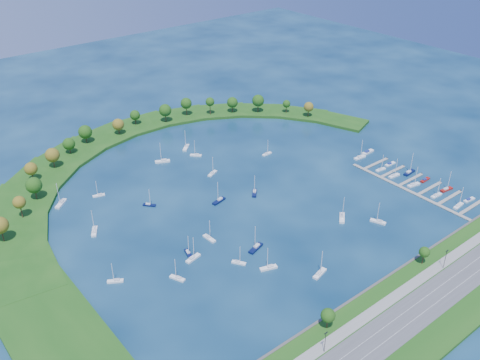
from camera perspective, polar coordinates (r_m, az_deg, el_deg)
ground at (r=310.01m, az=-0.14°, el=-1.29°), size 700.00×700.00×0.00m
south_shoreline at (r=245.01m, az=18.60°, el=-12.73°), size 420.00×43.10×11.60m
breakwater at (r=324.28m, az=-11.99°, el=-0.29°), size 286.74×247.64×2.00m
breakwater_trees at (r=363.25m, az=-10.84°, el=4.96°), size 237.95×93.13×13.98m
harbor_tower at (r=393.81m, az=-12.64°, el=5.75°), size 2.60×2.60×3.91m
dock_system at (r=331.58m, az=18.27°, el=-0.65°), size 24.28×82.00×1.60m
moored_boat_0 at (r=314.45m, az=-18.62°, el=-2.35°), size 9.02×8.49×14.24m
moored_boat_1 at (r=345.36m, az=-8.28°, el=2.05°), size 9.67×6.51×13.90m
moored_boat_2 at (r=252.01m, az=-13.20°, el=-10.42°), size 7.30×5.57×10.74m
moored_boat_3 at (r=307.91m, az=1.56°, el=-1.34°), size 7.63×7.88×12.60m
moored_boat_4 at (r=350.59m, az=-4.74°, el=2.71°), size 6.72×7.07×11.21m
moored_boat_5 at (r=361.17m, az=-5.80°, el=3.53°), size 8.60×8.25×13.70m
moored_boat_6 at (r=264.61m, az=1.71°, el=-7.23°), size 9.94×5.37×14.07m
moored_boat_7 at (r=271.49m, az=-3.32°, el=-6.20°), size 2.77×8.15×11.78m
moored_boat_8 at (r=300.68m, az=-2.27°, el=-2.19°), size 9.31×4.51×13.19m
moored_boat_9 at (r=351.57m, az=2.90°, el=2.86°), size 7.32×2.39×10.62m
moored_boat_10 at (r=253.00m, az=3.09°, el=-9.31°), size 8.74×4.94×12.39m
moored_boat_11 at (r=316.27m, az=-14.88°, el=-1.54°), size 7.16×3.88×10.14m
moored_boat_12 at (r=255.72m, az=-0.14°, el=-8.78°), size 5.44×6.84×10.18m
moored_boat_13 at (r=292.57m, az=14.58°, el=-4.28°), size 5.31×8.58×12.23m
moored_boat_14 at (r=248.63m, az=-6.72°, el=-10.35°), size 5.01×7.80×11.15m
moored_boat_15 at (r=291.35m, az=10.87°, el=-3.94°), size 8.95×8.28×14.03m
moored_boat_16 at (r=328.25m, az=-2.98°, el=0.76°), size 8.21×5.30×11.75m
moored_boat_17 at (r=262.25m, az=-5.54°, el=-7.80°), size 4.15×8.11×11.48m
moored_boat_18 at (r=259.17m, az=-5.05°, el=-8.29°), size 8.75×4.16×12.41m
moored_boat_19 at (r=285.95m, az=-15.33°, el=-5.28°), size 6.64×8.87×13.00m
moored_boat_20 at (r=301.29m, az=-9.69°, el=-2.59°), size 6.32×6.80×10.68m
moored_boat_21 at (r=252.10m, az=8.53°, el=-9.82°), size 9.22×4.61×13.06m
docked_boat_0 at (r=320.14m, az=22.35°, el=-2.52°), size 8.50×3.14×12.22m
docked_boat_1 at (r=328.46m, az=23.33°, el=-1.96°), size 8.01×3.02×1.60m
docked_boat_2 at (r=325.58m, az=20.29°, el=-1.52°), size 8.11×2.57×11.80m
docked_boat_3 at (r=333.81m, az=21.24°, el=-0.90°), size 8.69×3.47×12.42m
docked_boat_4 at (r=332.12m, az=18.10°, el=-0.45°), size 8.81×3.74×12.54m
docked_boat_5 at (r=339.96m, az=19.20°, el=0.02°), size 7.94×2.67×1.60m
docked_boat_6 at (r=338.65m, az=16.17°, el=0.49°), size 8.32×2.95×12.00m
docked_boat_7 at (r=344.85m, az=17.67°, el=0.81°), size 9.72×3.56×13.97m
docked_boat_8 at (r=343.66m, az=14.83°, el=1.14°), size 7.38×2.77×10.60m
docked_boat_9 at (r=351.87m, az=15.77°, el=1.66°), size 8.14×2.58×1.64m
docked_boat_10 at (r=355.11m, az=12.70°, el=2.42°), size 9.00×3.08×13.00m
docked_boat_11 at (r=363.21m, az=13.51°, el=2.93°), size 9.99×3.20×2.01m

